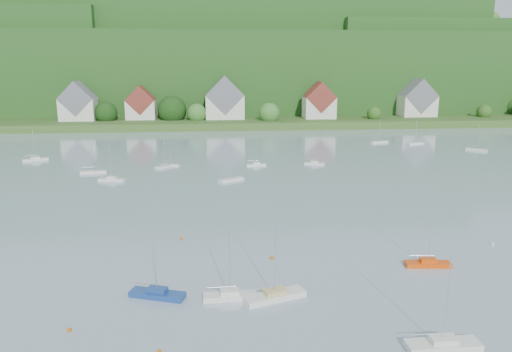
# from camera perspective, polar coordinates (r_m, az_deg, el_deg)

# --- Properties ---
(far_shore_strip) EXTENTS (600.00, 60.00, 3.00)m
(far_shore_strip) POSITION_cam_1_polar(r_m,az_deg,el_deg) (217.82, -5.10, 6.75)
(far_shore_strip) COLOR #314F1D
(far_shore_strip) RESTS_ON ground
(forested_ridge) EXTENTS (620.00, 181.22, 69.89)m
(forested_ridge) POSITION_cam_1_polar(r_m,az_deg,el_deg) (285.09, -5.15, 12.55)
(forested_ridge) COLOR #183C13
(forested_ridge) RESTS_ON ground
(village_building_0) EXTENTS (14.00, 10.40, 16.00)m
(village_building_0) POSITION_cam_1_polar(r_m,az_deg,el_deg) (211.35, -20.36, 7.99)
(village_building_0) COLOR beige
(village_building_0) RESTS_ON far_shore_strip
(village_building_1) EXTENTS (12.00, 9.36, 14.00)m
(village_building_1) POSITION_cam_1_polar(r_m,az_deg,el_deg) (208.32, -13.49, 8.16)
(village_building_1) COLOR beige
(village_building_1) RESTS_ON far_shore_strip
(village_building_2) EXTENTS (16.00, 11.44, 18.00)m
(village_building_2) POSITION_cam_1_polar(r_m,az_deg,el_deg) (205.13, -3.72, 8.85)
(village_building_2) COLOR beige
(village_building_2) RESTS_ON far_shore_strip
(village_building_3) EXTENTS (13.00, 10.40, 15.50)m
(village_building_3) POSITION_cam_1_polar(r_m,az_deg,el_deg) (208.10, 7.50, 8.59)
(village_building_3) COLOR beige
(village_building_3) RESTS_ON far_shore_strip
(village_building_4) EXTENTS (15.00, 10.40, 16.50)m
(village_building_4) POSITION_cam_1_polar(r_m,az_deg,el_deg) (225.90, 18.61, 8.42)
(village_building_4) COLOR beige
(village_building_4) RESTS_ON far_shore_strip
(near_sailboat_1) EXTENTS (6.50, 3.71, 8.46)m
(near_sailboat_1) POSITION_cam_1_polar(r_m,az_deg,el_deg) (56.26, -11.65, -13.50)
(near_sailboat_1) COLOR navy
(near_sailboat_1) RESTS_ON ground
(near_sailboat_2) EXTENTS (7.23, 4.11, 9.42)m
(near_sailboat_2) POSITION_cam_1_polar(r_m,az_deg,el_deg) (54.71, 2.25, -13.99)
(near_sailboat_2) COLOR silver
(near_sailboat_2) RESTS_ON ground
(near_sailboat_3) EXTENTS (5.92, 1.83, 7.93)m
(near_sailboat_3) POSITION_cam_1_polar(r_m,az_deg,el_deg) (54.87, -3.13, -13.96)
(near_sailboat_3) COLOR silver
(near_sailboat_3) RESTS_ON ground
(near_sailboat_4) EXTENTS (6.83, 1.92, 9.21)m
(near_sailboat_4) POSITION_cam_1_polar(r_m,az_deg,el_deg) (49.48, 21.32, -18.11)
(near_sailboat_4) COLOR silver
(near_sailboat_4) RESTS_ON ground
(near_sailboat_5) EXTENTS (5.90, 2.15, 7.80)m
(near_sailboat_5) POSITION_cam_1_polar(r_m,az_deg,el_deg) (66.61, 19.74, -9.71)
(near_sailboat_5) COLOR #D54006
(near_sailboat_5) RESTS_ON ground
(mooring_buoy_2) EXTENTS (0.49, 0.49, 0.49)m
(mooring_buoy_2) POSITION_cam_1_polar(r_m,az_deg,el_deg) (65.28, 1.91, -9.78)
(mooring_buoy_2) COLOR #CA5800
(mooring_buoy_2) RESTS_ON ground
(mooring_buoy_3) EXTENTS (0.44, 0.44, 0.44)m
(mooring_buoy_3) POSITION_cam_1_polar(r_m,az_deg,el_deg) (72.93, -8.84, -7.43)
(mooring_buoy_3) COLOR #CA5800
(mooring_buoy_3) RESTS_ON ground
(mooring_buoy_4) EXTENTS (0.49, 0.49, 0.49)m
(mooring_buoy_4) POSITION_cam_1_polar(r_m,az_deg,el_deg) (77.65, 26.27, -7.39)
(mooring_buoy_4) COLOR silver
(mooring_buoy_4) RESTS_ON ground
(mooring_buoy_5) EXTENTS (0.44, 0.44, 0.44)m
(mooring_buoy_5) POSITION_cam_1_polar(r_m,az_deg,el_deg) (52.50, -21.30, -16.78)
(mooring_buoy_5) COLOR #CA5800
(mooring_buoy_5) RESTS_ON ground
(far_sailboat_cluster) EXTENTS (191.41, 70.88, 8.71)m
(far_sailboat_cluster) POSITION_cam_1_polar(r_m,az_deg,el_deg) (136.04, -2.38, 2.50)
(far_sailboat_cluster) COLOR silver
(far_sailboat_cluster) RESTS_ON ground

